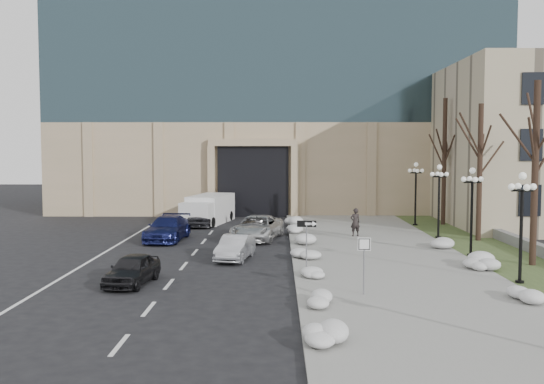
{
  "coord_description": "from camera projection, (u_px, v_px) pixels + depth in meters",
  "views": [
    {
      "loc": [
        -1.87,
        -19.24,
        5.69
      ],
      "look_at": [
        -2.19,
        12.09,
        3.5
      ],
      "focal_mm": 40.0,
      "sensor_mm": 36.0,
      "label": 1
    }
  ],
  "objects": [
    {
      "name": "snow_clump_k",
      "position": [
        482.0,
        263.0,
        28.8
      ],
      "size": [
        1.1,
        1.6,
        0.36
      ],
      "primitive_type": "ellipsoid",
      "color": "silver",
      "rests_on": "sidewalk"
    },
    {
      "name": "snow_clump_h",
      "position": [
        533.0,
        296.0,
        22.36
      ],
      "size": [
        1.1,
        1.6,
        0.36
      ],
      "primitive_type": "ellipsoid",
      "color": "silver",
      "rests_on": "sidewalk"
    },
    {
      "name": "office_tower",
      "position": [
        277.0,
        24.0,
        61.78
      ],
      "size": [
        40.0,
        24.7,
        36.0
      ],
      "color": "tan",
      "rests_on": "ground"
    },
    {
      "name": "lamppost_b",
      "position": [
        472.0,
        200.0,
        31.74
      ],
      "size": [
        1.18,
        1.18,
        4.76
      ],
      "color": "black",
      "rests_on": "ground"
    },
    {
      "name": "tree_far",
      "position": [
        445.0,
        144.0,
        44.97
      ],
      "size": [
        3.2,
        3.2,
        9.5
      ],
      "color": "black",
      "rests_on": "ground"
    },
    {
      "name": "car_a",
      "position": [
        132.0,
        269.0,
        25.57
      ],
      "size": [
        2.02,
        3.94,
        1.29
      ],
      "primitive_type": "imported",
      "rotation": [
        0.0,
        0.0,
        -0.14
      ],
      "color": "black",
      "rests_on": "ground"
    },
    {
      "name": "grass_strip",
      "position": [
        493.0,
        252.0,
        33.43
      ],
      "size": [
        4.0,
        40.0,
        0.1
      ],
      "primitive_type": "cube",
      "color": "#394924",
      "rests_on": "ground"
    },
    {
      "name": "one_way_sign",
      "position": [
        310.0,
        230.0,
        27.57
      ],
      "size": [
        0.92,
        0.26,
        2.47
      ],
      "rotation": [
        0.0,
        0.0,
        -0.1
      ],
      "color": "slate",
      "rests_on": "ground"
    },
    {
      "name": "keep_sign",
      "position": [
        364.0,
        254.0,
        23.22
      ],
      "size": [
        0.5,
        0.07,
        2.33
      ],
      "rotation": [
        0.0,
        0.0,
        -0.02
      ],
      "color": "slate",
      "rests_on": "ground"
    },
    {
      "name": "pedestrian",
      "position": [
        355.0,
        222.0,
        39.02
      ],
      "size": [
        0.76,
        0.61,
        1.81
      ],
      "primitive_type": "imported",
      "rotation": [
        0.0,
        0.0,
        3.44
      ],
      "color": "black",
      "rests_on": "sidewalk"
    },
    {
      "name": "snow_clump_e",
      "position": [
        304.0,
        241.0,
        35.64
      ],
      "size": [
        1.1,
        1.6,
        0.36
      ],
      "primitive_type": "ellipsoid",
      "color": "silver",
      "rests_on": "sidewalk"
    },
    {
      "name": "curb",
      "position": [
        294.0,
        251.0,
        33.54
      ],
      "size": [
        0.3,
        40.0,
        0.14
      ],
      "primitive_type": "cube",
      "color": "gray",
      "rests_on": "ground"
    },
    {
      "name": "car_e",
      "position": [
        200.0,
        216.0,
        45.11
      ],
      "size": [
        2.1,
        4.58,
        1.52
      ],
      "primitive_type": "imported",
      "rotation": [
        0.0,
        0.0,
        0.07
      ],
      "color": "#313136",
      "rests_on": "ground"
    },
    {
      "name": "snow_clump_i",
      "position": [
        483.0,
        265.0,
        28.38
      ],
      "size": [
        1.1,
        1.6,
        0.36
      ],
      "primitive_type": "ellipsoid",
      "color": "silver",
      "rests_on": "sidewalk"
    },
    {
      "name": "sidewalk",
      "position": [
        375.0,
        252.0,
        33.5
      ],
      "size": [
        9.0,
        40.0,
        0.12
      ],
      "primitive_type": "cube",
      "color": "gray",
      "rests_on": "ground"
    },
    {
      "name": "tree_mid",
      "position": [
        480.0,
        153.0,
        37.03
      ],
      "size": [
        3.2,
        3.2,
        8.5
      ],
      "color": "black",
      "rests_on": "ground"
    },
    {
      "name": "snow_clump_a",
      "position": [
        327.0,
        337.0,
        17.48
      ],
      "size": [
        1.1,
        1.6,
        0.36
      ],
      "primitive_type": "ellipsoid",
      "color": "silver",
      "rests_on": "sidewalk"
    },
    {
      "name": "car_c",
      "position": [
        167.0,
        229.0,
        37.91
      ],
      "size": [
        2.5,
        5.4,
        1.53
      ],
      "primitive_type": "imported",
      "rotation": [
        0.0,
        0.0,
        -0.07
      ],
      "color": "navy",
      "rests_on": "ground"
    },
    {
      "name": "car_d",
      "position": [
        257.0,
        228.0,
        38.21
      ],
      "size": [
        3.58,
        5.92,
        1.54
      ],
      "primitive_type": "imported",
      "rotation": [
        0.0,
        0.0,
        -0.2
      ],
      "color": "silver",
      "rests_on": "ground"
    },
    {
      "name": "snow_clump_f",
      "position": [
        297.0,
        230.0,
        40.52
      ],
      "size": [
        1.1,
        1.6,
        0.36
      ],
      "primitive_type": "ellipsoid",
      "color": "silver",
      "rests_on": "sidewalk"
    },
    {
      "name": "lamppost_c",
      "position": [
        439.0,
        191.0,
        38.22
      ],
      "size": [
        1.18,
        1.18,
        4.76
      ],
      "color": "black",
      "rests_on": "ground"
    },
    {
      "name": "snow_clump_g",
      "position": [
        296.0,
        223.0,
        44.75
      ],
      "size": [
        1.1,
        1.6,
        0.36
      ],
      "primitive_type": "ellipsoid",
      "color": "silver",
      "rests_on": "sidewalk"
    },
    {
      "name": "ground",
      "position": [
        336.0,
        326.0,
        19.57
      ],
      "size": [
        160.0,
        160.0,
        0.0
      ],
      "primitive_type": "plane",
      "color": "black",
      "rests_on": "ground"
    },
    {
      "name": "snow_clump_c",
      "position": [
        309.0,
        274.0,
        26.27
      ],
      "size": [
        1.1,
        1.6,
        0.36
      ],
      "primitive_type": "ellipsoid",
      "color": "silver",
      "rests_on": "sidewalk"
    },
    {
      "name": "box_truck",
      "position": [
        208.0,
        210.0,
        46.82
      ],
      "size": [
        3.65,
        7.13,
        2.16
      ],
      "rotation": [
        0.0,
        0.0,
        -0.2
      ],
      "color": "silver",
      "rests_on": "ground"
    },
    {
      "name": "snow_clump_j",
      "position": [
        447.0,
        246.0,
        34.1
      ],
      "size": [
        1.1,
        1.6,
        0.36
      ],
      "primitive_type": "ellipsoid",
      "color": "silver",
      "rests_on": "sidewalk"
    },
    {
      "name": "lamppost_a",
      "position": [
        522.0,
        213.0,
        25.26
      ],
      "size": [
        1.18,
        1.18,
        4.76
      ],
      "color": "black",
      "rests_on": "ground"
    },
    {
      "name": "tree_near",
      "position": [
        536.0,
        147.0,
        29.03
      ],
      "size": [
        3.2,
        3.2,
        9.0
      ],
      "color": "black",
      "rests_on": "ground"
    },
    {
      "name": "stone_wall",
      "position": [
        515.0,
        241.0,
        35.38
      ],
      "size": [
        0.5,
        30.0,
        0.7
      ],
      "primitive_type": "cube",
      "color": "slate",
      "rests_on": "ground"
    },
    {
      "name": "car_b",
      "position": [
        235.0,
        248.0,
        31.29
      ],
      "size": [
        1.98,
        4.06,
        1.28
      ],
      "primitive_type": "imported",
      "rotation": [
        0.0,
        0.0,
        -0.17
      ],
      "color": "#B3B5BB",
      "rests_on": "ground"
    },
    {
      "name": "snow_clump_b",
      "position": [
        319.0,
        300.0,
        21.68
      ],
      "size": [
        1.1,
        1.6,
        0.36
      ],
      "primitive_type": "ellipsoid",
      "color": "silver",
      "rests_on": "sidewalk"
    },
    {
      "name": "lamppost_d",
      "position": [
        416.0,
        185.0,
        44.71
      ],
      "size": [
        1.18,
        1.18,
        4.76
      ],
      "color": "black",
      "rests_on": "ground"
    },
    {
      "name": "snow_clump_d",
      "position": [
        304.0,
        255.0,
        31.07
      ],
      "size": [
        1.1,
        1.6,
        0.36
      ],
      "primitive_type": "ellipsoid",
      "color": "silver",
      "rests_on": "sidewalk"
    }
  ]
}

